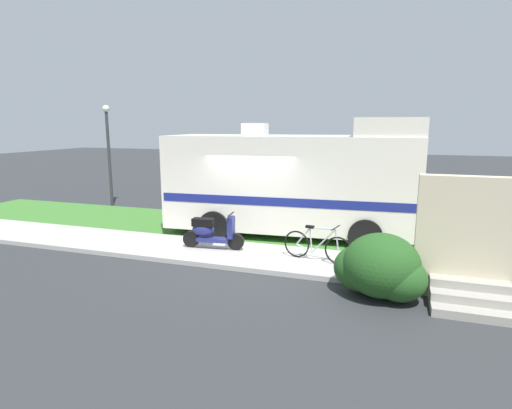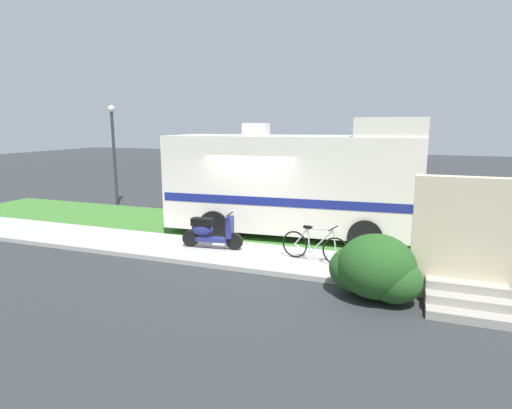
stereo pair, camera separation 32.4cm
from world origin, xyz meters
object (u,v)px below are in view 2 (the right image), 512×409
object	(u,v)px
scooter	(210,231)
pickup_truck_near	(404,188)
bottle_spare	(497,282)
bottle_green	(424,273)
street_lamp_post	(114,145)
bicycle	(315,246)
motorhome_rv	(294,181)

from	to	relation	value
scooter	pickup_truck_near	world-z (taller)	pickup_truck_near
pickup_truck_near	scooter	bearing A→B (deg)	-122.66
scooter	bottle_spare	distance (m)	6.65
bottle_green	bottle_spare	world-z (taller)	bottle_green
pickup_truck_near	bottle_spare	bearing A→B (deg)	-76.31
pickup_truck_near	street_lamp_post	distance (m)	11.80
bottle_green	street_lamp_post	size ratio (longest dim) A/B	0.07
pickup_truck_near	bicycle	bearing A→B (deg)	-104.11
bicycle	street_lamp_post	bearing A→B (deg)	153.18
motorhome_rv	bottle_spare	distance (m)	5.92
motorhome_rv	street_lamp_post	world-z (taller)	street_lamp_post
bicycle	scooter	bearing A→B (deg)	177.30
scooter	pickup_truck_near	distance (m)	8.76
bottle_green	bicycle	bearing A→B (deg)	172.38
scooter	bicycle	size ratio (longest dim) A/B	0.98
pickup_truck_near	street_lamp_post	world-z (taller)	street_lamp_post
bottle_green	motorhome_rv	bearing A→B (deg)	141.76
scooter	bicycle	world-z (taller)	scooter
bottle_spare	street_lamp_post	size ratio (longest dim) A/B	0.06
motorhome_rv	bottle_green	world-z (taller)	motorhome_rv
bicycle	bottle_spare	xyz separation A→B (m)	(3.79, -0.33, -0.28)
scooter	pickup_truck_near	xyz separation A→B (m)	(4.72, 7.37, 0.35)
bottle_green	street_lamp_post	distance (m)	13.17
motorhome_rv	bottle_spare	size ratio (longest dim) A/B	31.33
pickup_truck_near	bottle_spare	xyz separation A→B (m)	(1.91, -7.83, -0.71)
scooter	bottle_spare	world-z (taller)	scooter
motorhome_rv	street_lamp_post	bearing A→B (deg)	164.68
pickup_truck_near	bottle_spare	distance (m)	8.09
motorhome_rv	bottle_green	xyz separation A→B (m)	(3.61, -2.85, -1.44)
bicycle	bottle_green	bearing A→B (deg)	-7.62
motorhome_rv	bottle_spare	xyz separation A→B (m)	(4.98, -2.85, -1.46)
bottle_spare	scooter	bearing A→B (deg)	176.01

